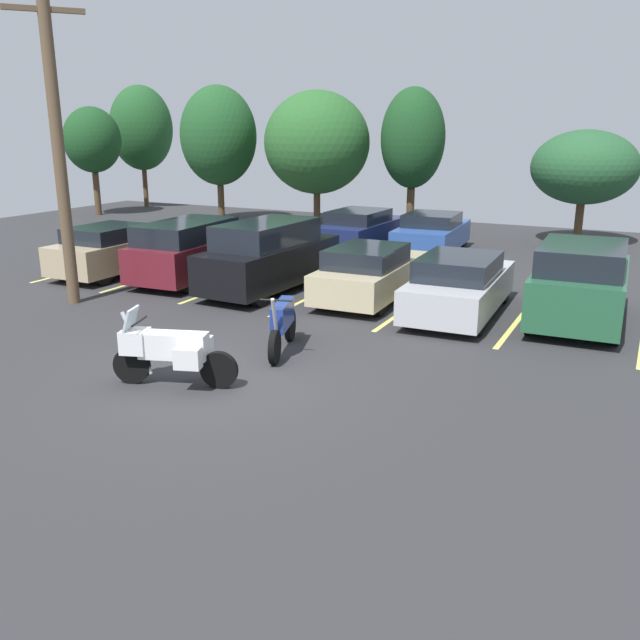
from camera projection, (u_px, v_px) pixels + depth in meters
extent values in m
cube|color=#2D2D30|center=(219.00, 381.00, 12.06)|extent=(44.00, 44.00, 0.10)
cylinder|color=black|center=(132.00, 365.00, 11.75)|extent=(0.66, 0.32, 0.65)
cylinder|color=black|center=(219.00, 370.00, 11.53)|extent=(0.66, 0.32, 0.65)
cube|color=white|center=(174.00, 345.00, 11.52)|extent=(1.24, 0.72, 0.45)
cylinder|color=#B2B2B7|center=(137.00, 343.00, 11.61)|extent=(0.50, 0.23, 1.12)
cylinder|color=black|center=(139.00, 321.00, 11.49)|extent=(0.23, 0.60, 0.04)
cube|color=white|center=(135.00, 341.00, 11.61)|extent=(0.56, 0.56, 0.41)
cube|color=#B2C1CC|center=(131.00, 319.00, 11.50)|extent=(0.29, 0.47, 0.39)
cube|color=white|center=(188.00, 358.00, 11.20)|extent=(0.49, 0.37, 0.36)
cube|color=white|center=(200.00, 346.00, 11.81)|extent=(0.49, 0.37, 0.36)
cylinder|color=black|center=(275.00, 347.00, 12.70)|extent=(0.31, 0.66, 0.66)
cylinder|color=black|center=(290.00, 325.00, 14.11)|extent=(0.31, 0.66, 0.66)
cube|color=navy|center=(282.00, 315.00, 13.28)|extent=(0.59, 1.14, 0.51)
cylinder|color=#B2B2B7|center=(276.00, 324.00, 12.69)|extent=(0.22, 0.51, 1.13)
cylinder|color=black|center=(276.00, 300.00, 12.64)|extent=(0.60, 0.22, 0.04)
cube|color=#EAE066|center=(94.00, 267.00, 21.47)|extent=(0.12, 4.97, 0.01)
cube|color=#EAE066|center=(160.00, 275.00, 20.32)|extent=(0.12, 4.97, 0.01)
cube|color=#EAE066|center=(234.00, 284.00, 19.18)|extent=(0.12, 4.97, 0.01)
cube|color=#EAE066|center=(317.00, 294.00, 18.03)|extent=(0.12, 4.97, 0.01)
cube|color=#EAE066|center=(411.00, 306.00, 16.89)|extent=(0.12, 4.97, 0.01)
cube|color=#EAE066|center=(519.00, 319.00, 15.74)|extent=(0.12, 4.97, 0.01)
cube|color=tan|center=(117.00, 253.00, 20.44)|extent=(1.79, 4.25, 0.84)
cube|color=black|center=(106.00, 233.00, 19.93)|extent=(1.64, 2.16, 0.44)
cylinder|color=black|center=(131.00, 253.00, 22.09)|extent=(0.22, 0.65, 0.65)
cylinder|color=black|center=(168.00, 257.00, 21.44)|extent=(0.22, 0.65, 0.65)
cylinder|color=black|center=(63.00, 269.00, 19.61)|extent=(0.22, 0.65, 0.65)
cylinder|color=black|center=(102.00, 274.00, 18.96)|extent=(0.22, 0.65, 0.65)
cube|color=maroon|center=(196.00, 255.00, 19.65)|extent=(2.04, 4.66, 0.97)
cube|color=black|center=(186.00, 231.00, 19.08)|extent=(1.81, 3.16, 0.56)
cylinder|color=black|center=(203.00, 257.00, 21.42)|extent=(0.25, 0.68, 0.67)
cylinder|color=black|center=(246.00, 260.00, 20.83)|extent=(0.25, 0.68, 0.67)
cylinder|color=black|center=(142.00, 276.00, 18.68)|extent=(0.25, 0.68, 0.67)
cylinder|color=black|center=(188.00, 281.00, 18.09)|extent=(0.25, 0.68, 0.67)
cube|color=black|center=(270.00, 263.00, 18.34)|extent=(1.97, 4.84, 1.02)
cube|color=black|center=(266.00, 234.00, 17.98)|extent=(1.75, 3.12, 0.64)
cylinder|color=black|center=(279.00, 264.00, 20.16)|extent=(0.25, 0.71, 0.70)
cylinder|color=black|center=(323.00, 269.00, 19.45)|extent=(0.25, 0.71, 0.70)
cylinder|color=black|center=(212.00, 286.00, 17.44)|extent=(0.25, 0.71, 0.70)
cylinder|color=black|center=(260.00, 293.00, 16.74)|extent=(0.25, 0.71, 0.70)
cube|color=#C1B289|center=(372.00, 277.00, 17.47)|extent=(1.90, 4.44, 0.74)
cube|color=black|center=(367.00, 256.00, 16.95)|extent=(1.69, 2.25, 0.48)
cylinder|color=black|center=(365.00, 273.00, 19.14)|extent=(0.24, 0.64, 0.64)
cylinder|color=black|center=(416.00, 278.00, 18.54)|extent=(0.24, 0.64, 0.64)
cylinder|color=black|center=(322.00, 296.00, 16.54)|extent=(0.24, 0.64, 0.64)
cylinder|color=black|center=(379.00, 303.00, 15.94)|extent=(0.24, 0.64, 0.64)
cube|color=#B7B7BC|center=(460.00, 290.00, 16.00)|extent=(1.95, 4.52, 0.77)
cube|color=black|center=(459.00, 266.00, 15.60)|extent=(1.73, 2.34, 0.49)
cylinder|color=black|center=(444.00, 285.00, 17.71)|extent=(0.24, 0.61, 0.61)
cylinder|color=black|center=(503.00, 291.00, 17.10)|extent=(0.24, 0.61, 0.61)
cylinder|color=black|center=(409.00, 314.00, 15.06)|extent=(0.24, 0.61, 0.61)
cylinder|color=black|center=(478.00, 322.00, 14.45)|extent=(0.24, 0.61, 0.61)
cube|color=#235638|center=(580.00, 290.00, 15.26)|extent=(2.05, 4.27, 1.05)
cube|color=black|center=(583.00, 257.00, 14.77)|extent=(1.84, 2.76, 0.58)
cylinder|color=black|center=(548.00, 291.00, 16.95)|extent=(0.24, 0.71, 0.70)
cylinder|color=black|center=(619.00, 297.00, 16.29)|extent=(0.24, 0.71, 0.70)
cylinder|color=black|center=(532.00, 319.00, 14.45)|extent=(0.24, 0.71, 0.70)
cylinder|color=black|center=(615.00, 329.00, 13.79)|extent=(0.24, 0.71, 0.70)
cube|color=navy|center=(362.00, 232.00, 24.78)|extent=(1.99, 4.58, 0.74)
cube|color=black|center=(359.00, 216.00, 24.37)|extent=(1.77, 2.33, 0.45)
cylinder|color=black|center=(360.00, 231.00, 26.51)|extent=(0.24, 0.68, 0.68)
cylinder|color=black|center=(397.00, 234.00, 25.78)|extent=(0.24, 0.68, 0.68)
cylinder|color=black|center=(323.00, 243.00, 23.91)|extent=(0.24, 0.68, 0.68)
cylinder|color=black|center=(364.00, 246.00, 23.18)|extent=(0.24, 0.68, 0.68)
cube|color=#2D519E|center=(432.00, 236.00, 23.69)|extent=(2.14, 4.34, 0.78)
cube|color=black|center=(432.00, 219.00, 23.44)|extent=(1.85, 2.13, 0.43)
cylinder|color=black|center=(420.00, 237.00, 25.34)|extent=(0.26, 0.66, 0.65)
cylinder|color=black|center=(463.00, 239.00, 24.73)|extent=(0.26, 0.66, 0.65)
cylinder|color=black|center=(398.00, 249.00, 22.80)|extent=(0.26, 0.66, 0.65)
cylinder|color=black|center=(445.00, 252.00, 22.19)|extent=(0.26, 0.66, 0.65)
cylinder|color=brown|center=(59.00, 152.00, 16.15)|extent=(0.29, 0.29, 7.49)
cube|color=brown|center=(44.00, 9.00, 15.27)|extent=(1.23, 1.47, 0.12)
cylinder|color=#4C3823|center=(97.00, 194.00, 33.76)|extent=(0.31, 0.31, 2.08)
ellipsoid|color=#19421E|center=(92.00, 140.00, 33.03)|extent=(2.78, 2.78, 3.16)
cylinder|color=#4C3823|center=(578.00, 225.00, 25.34)|extent=(0.30, 0.30, 1.52)
ellipsoid|color=#23512D|center=(585.00, 167.00, 24.76)|extent=(3.85, 3.85, 2.70)
cylinder|color=#4C3823|center=(146.00, 188.00, 37.14)|extent=(0.26, 0.26, 1.99)
ellipsoid|color=#1E4C23|center=(141.00, 128.00, 36.25)|extent=(3.34, 3.34, 4.44)
cylinder|color=#4C3823|center=(221.00, 204.00, 31.10)|extent=(0.29, 0.29, 1.71)
ellipsoid|color=#1E4C23|center=(218.00, 136.00, 30.25)|extent=(3.43, 3.43, 4.38)
cylinder|color=#4C3823|center=(410.00, 211.00, 28.14)|extent=(0.32, 0.32, 1.85)
ellipsoid|color=#19421E|center=(413.00, 138.00, 27.32)|extent=(2.61, 2.61, 4.01)
cylinder|color=#4C3823|center=(317.00, 211.00, 29.31)|extent=(0.29, 0.29, 1.50)
ellipsoid|color=#285B28|center=(317.00, 143.00, 28.50)|extent=(4.48, 4.48, 4.28)
cylinder|color=#4C3823|center=(317.00, 199.00, 33.34)|extent=(0.34, 0.34, 1.69)
ellipsoid|color=#1E4C23|center=(317.00, 140.00, 32.55)|extent=(2.42, 2.42, 4.00)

